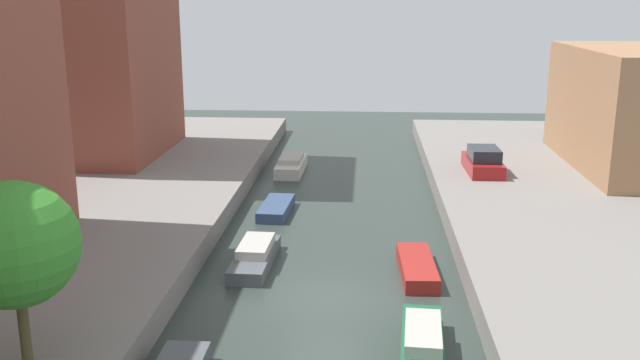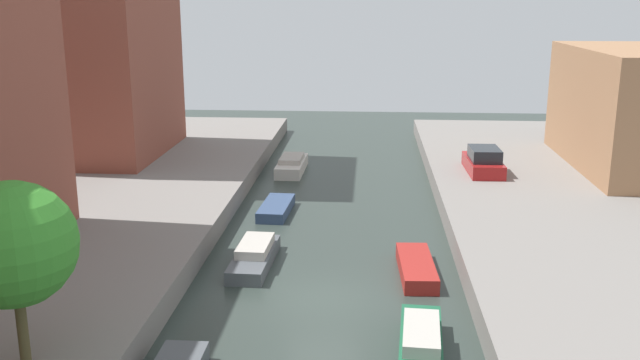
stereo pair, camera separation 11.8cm
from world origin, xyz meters
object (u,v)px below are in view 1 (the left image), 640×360
(moored_boat_left_5, at_px, (291,165))
(moored_boat_left_4, at_px, (276,208))
(moored_boat_left_3, at_px, (255,256))
(moored_boat_right_2, at_px, (422,345))
(street_tree_2, at_px, (15,245))
(apartment_tower_far, at_px, (71,0))
(moored_boat_right_3, at_px, (417,267))
(parked_car, at_px, (483,162))

(moored_boat_left_5, bearing_deg, moored_boat_left_4, -88.93)
(moored_boat_left_3, xyz_separation_m, moored_boat_right_2, (6.05, -7.18, 0.08))
(street_tree_2, xyz_separation_m, moored_boat_right_2, (10.38, 2.87, -3.88))
(apartment_tower_far, xyz_separation_m, moored_boat_right_3, (19.38, -16.08, -9.82))
(moored_boat_left_3, relative_size, moored_boat_right_2, 0.97)
(street_tree_2, bearing_deg, parked_car, 55.63)
(apartment_tower_far, bearing_deg, moored_boat_left_5, -0.29)
(moored_boat_right_3, bearing_deg, street_tree_2, -138.54)
(street_tree_2, height_order, moored_boat_right_2, street_tree_2)
(apartment_tower_far, height_order, moored_boat_left_4, apartment_tower_far)
(moored_boat_right_2, bearing_deg, moored_boat_right_3, 87.52)
(parked_car, xyz_separation_m, moored_boat_left_4, (-10.74, -5.07, -1.33))
(parked_car, distance_m, moored_boat_right_3, 13.36)
(apartment_tower_far, relative_size, moored_boat_left_4, 4.88)
(moored_boat_left_5, xyz_separation_m, moored_boat_right_3, (6.53, -16.01, -0.13))
(moored_boat_left_4, bearing_deg, moored_boat_left_3, -89.66)
(apartment_tower_far, relative_size, street_tree_2, 3.68)
(street_tree_2, distance_m, parked_car, 26.78)
(apartment_tower_far, xyz_separation_m, moored_boat_left_3, (13.05, -15.46, -9.73))
(street_tree_2, bearing_deg, moored_boat_left_3, 66.65)
(moored_boat_left_3, xyz_separation_m, moored_boat_left_4, (-0.04, 6.87, -0.12))
(apartment_tower_far, height_order, moored_boat_right_2, apartment_tower_far)
(apartment_tower_far, relative_size, moored_boat_right_3, 4.47)
(parked_car, xyz_separation_m, moored_boat_left_5, (-10.90, 3.45, -1.16))
(moored_boat_left_4, bearing_deg, apartment_tower_far, 146.58)
(parked_car, bearing_deg, street_tree_2, -124.37)
(street_tree_2, distance_m, moored_boat_right_3, 14.80)
(moored_boat_right_2, bearing_deg, moored_boat_left_3, 130.12)
(apartment_tower_far, distance_m, moored_boat_right_2, 31.14)
(moored_boat_left_4, distance_m, moored_boat_right_2, 15.31)
(moored_boat_right_3, bearing_deg, parked_car, 70.81)
(apartment_tower_far, height_order, moored_boat_left_3, apartment_tower_far)
(parked_car, bearing_deg, moored_boat_right_2, -103.69)
(moored_boat_left_3, bearing_deg, moored_boat_left_4, 90.34)
(moored_boat_left_5, distance_m, moored_boat_right_2, 23.41)
(apartment_tower_far, height_order, moored_boat_left_5, apartment_tower_far)
(moored_boat_right_2, bearing_deg, moored_boat_left_5, 105.47)
(apartment_tower_far, distance_m, moored_boat_left_4, 18.43)
(moored_boat_right_3, bearing_deg, moored_boat_right_2, -92.48)
(moored_boat_left_4, bearing_deg, moored_boat_right_2, -66.57)
(street_tree_2, relative_size, moored_boat_left_3, 1.10)
(moored_boat_left_4, distance_m, moored_boat_left_5, 8.52)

